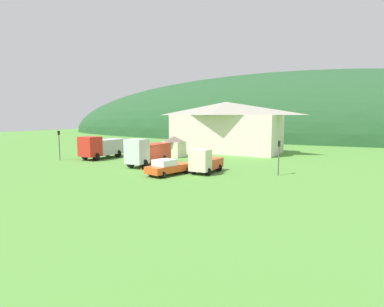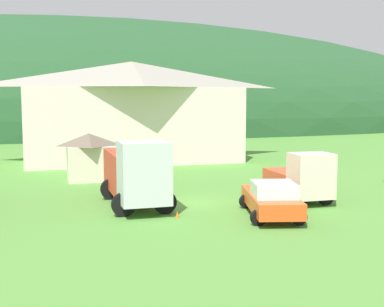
{
  "view_description": "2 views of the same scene",
  "coord_description": "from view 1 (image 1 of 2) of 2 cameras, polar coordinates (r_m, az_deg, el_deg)",
  "views": [
    {
      "loc": [
        20.32,
        -31.21,
        6.08
      ],
      "look_at": [
        1.68,
        3.26,
        1.41
      ],
      "focal_mm": 29.61,
      "sensor_mm": 36.0,
      "label": 1
    },
    {
      "loc": [
        -6.95,
        -24.96,
        5.4
      ],
      "look_at": [
        0.66,
        1.81,
        2.35
      ],
      "focal_mm": 47.88,
      "sensor_mm": 36.0,
      "label": 2
    }
  ],
  "objects": [
    {
      "name": "traffic_light_west",
      "position": [
        47.04,
        -22.81,
        1.89
      ],
      "size": [
        0.2,
        0.32,
        4.05
      ],
      "color": "#4C4C51",
      "rests_on": "ground"
    },
    {
      "name": "play_shed_cream",
      "position": [
        47.21,
        -3.24,
        1.32
      ],
      "size": [
        3.02,
        2.74,
        3.08
      ],
      "color": "beige",
      "rests_on": "ground"
    },
    {
      "name": "forested_hill_backdrop",
      "position": [
        100.99,
        16.76,
        3.05
      ],
      "size": [
        167.62,
        60.0,
        37.91
      ],
      "primitive_type": "ellipsoid",
      "color": "#234C28",
      "rests_on": "ground"
    },
    {
      "name": "service_pickup_orange",
      "position": [
        32.81,
        -4.35,
        -2.44
      ],
      "size": [
        3.16,
        5.37,
        1.66
      ],
      "rotation": [
        0.0,
        0.0,
        -1.8
      ],
      "color": "#EE4F1E",
      "rests_on": "ground"
    },
    {
      "name": "traffic_cone_near_pickup",
      "position": [
        36.08,
        -9.14,
        -3.0
      ],
      "size": [
        0.36,
        0.36,
        0.65
      ],
      "primitive_type": "cone",
      "color": "orange",
      "rests_on": "ground"
    },
    {
      "name": "tow_truck_silver",
      "position": [
        39.03,
        -8.09,
        0.31
      ],
      "size": [
        3.1,
        6.89,
        3.4
      ],
      "rotation": [
        0.0,
        0.0,
        -1.55
      ],
      "color": "silver",
      "rests_on": "ground"
    },
    {
      "name": "ground_plane",
      "position": [
        37.73,
        -4.61,
        -2.5
      ],
      "size": [
        200.0,
        200.0,
        0.0
      ],
      "primitive_type": "plane",
      "color": "#518C38"
    },
    {
      "name": "crane_truck_red",
      "position": [
        47.03,
        -16.01,
        1.21
      ],
      "size": [
        3.5,
        7.03,
        3.25
      ],
      "rotation": [
        0.0,
        0.0,
        -1.61
      ],
      "color": "red",
      "rests_on": "ground"
    },
    {
      "name": "traffic_light_east",
      "position": [
        33.45,
        15.37,
        -0.06
      ],
      "size": [
        0.2,
        0.32,
        3.57
      ],
      "color": "#4C4C51",
      "rests_on": "ground"
    },
    {
      "name": "depot_building",
      "position": [
        53.47,
        6.13,
        4.87
      ],
      "size": [
        18.84,
        8.77,
        8.4
      ],
      "color": "silver",
      "rests_on": "ground"
    },
    {
      "name": "light_truck_cream",
      "position": [
        33.65,
        2.29,
        -1.48
      ],
      "size": [
        2.52,
        4.58,
        2.65
      ],
      "rotation": [
        0.0,
        0.0,
        -1.58
      ],
      "color": "beige",
      "rests_on": "ground"
    }
  ]
}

